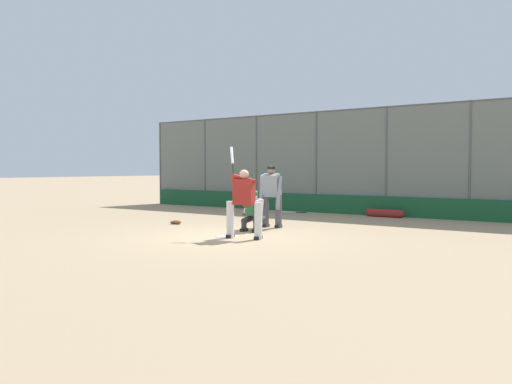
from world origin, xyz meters
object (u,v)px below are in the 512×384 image
Objects in this scene: batter_at_plate at (244,201)px; catcher_behind_plate at (253,210)px; umpire_home at (271,195)px; fielding_glove_on_dirt at (176,222)px; spare_bat_by_padding at (291,212)px; spare_bat_near_backstop at (249,215)px; equipment_bag_dugout_side at (384,213)px.

batter_at_plate is 1.43m from catcher_behind_plate.
umpire_home is 3.06m from fielding_glove_on_dirt.
umpire_home is at bearing -89.18° from catcher_behind_plate.
batter_at_plate is 6.94m from spare_bat_by_padding.
spare_bat_near_backstop and spare_bat_by_padding have the same top height.
spare_bat_near_backstop is at bearing -50.72° from umpire_home.
spare_bat_near_backstop is 4.65m from equipment_bag_dugout_side.
fielding_glove_on_dirt is 7.10m from equipment_bag_dugout_side.
catcher_behind_plate is 0.63× the size of umpire_home.
batter_at_plate is at bearing 82.22° from equipment_bag_dugout_side.
equipment_bag_dugout_side is at bearing -128.31° from fielding_glove_on_dirt.
fielding_glove_on_dirt is (3.45, -1.38, -0.83)m from batter_at_plate.
spare_bat_near_backstop is at bearing 28.10° from equipment_bag_dugout_side.
catcher_behind_plate is 3.30× the size of fielding_glove_on_dirt.
catcher_behind_plate is 4.37m from spare_bat_near_backstop.
spare_bat_near_backstop is 0.66× the size of equipment_bag_dugout_side.
batter_at_plate is 5.77m from spare_bat_near_backstop.
catcher_behind_plate is 1.23× the size of spare_bat_near_backstop.
catcher_behind_plate is 0.81× the size of equipment_bag_dugout_side.
equipment_bag_dugout_side is (-1.55, -5.69, -0.43)m from catcher_behind_plate.
umpire_home is 1.95× the size of spare_bat_near_backstop.
catcher_behind_plate is at bearing 85.52° from spare_bat_by_padding.
equipment_bag_dugout_side reaches higher than spare_bat_near_backstop.
catcher_behind_plate is 5.91m from equipment_bag_dugout_side.
spare_bat_by_padding is at bearing -72.18° from catcher_behind_plate.
batter_at_plate is at bearing 113.83° from catcher_behind_plate.
equipment_bag_dugout_side is (-1.59, -4.72, -0.79)m from umpire_home.
spare_bat_by_padding is 0.61× the size of equipment_bag_dugout_side.
catcher_behind_plate reaches higher than spare_bat_by_padding.
batter_at_plate reaches higher than catcher_behind_plate.
spare_bat_near_backstop is at bearing -95.10° from fielding_glove_on_dirt.
batter_at_plate is 2.02× the size of catcher_behind_plate.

